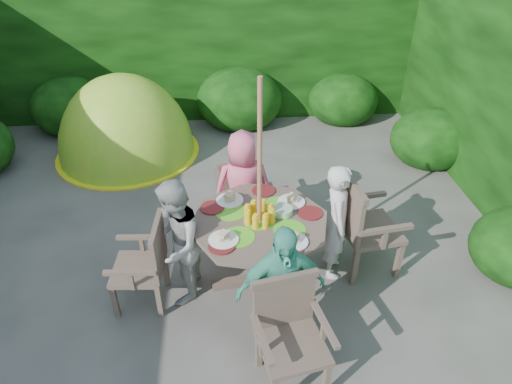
{
  "coord_description": "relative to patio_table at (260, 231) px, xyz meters",
  "views": [
    {
      "loc": [
        0.29,
        -3.98,
        3.42
      ],
      "look_at": [
        0.6,
        -0.14,
        0.85
      ],
      "focal_mm": 32.0,
      "sensor_mm": 36.0,
      "label": 1
    }
  ],
  "objects": [
    {
      "name": "ground",
      "position": [
        -0.61,
        0.54,
        -0.67
      ],
      "size": [
        60.0,
        60.0,
        0.0
      ],
      "primitive_type": "plane",
      "color": "#4B4842",
      "rests_on": "ground"
    },
    {
      "name": "hedge_enclosure",
      "position": [
        -0.61,
        1.87,
        0.58
      ],
      "size": [
        9.0,
        9.0,
        2.5
      ],
      "color": "black",
      "rests_on": "ground"
    },
    {
      "name": "patio_table",
      "position": [
        0.0,
        0.0,
        0.0
      ],
      "size": [
        1.54,
        1.54,
        0.95
      ],
      "rotation": [
        0.0,
        0.0,
        0.14
      ],
      "color": "#48392F",
      "rests_on": "ground"
    },
    {
      "name": "parasol_pole",
      "position": [
        -0.0,
        -0.0,
        0.43
      ],
      "size": [
        0.05,
        0.05,
        2.2
      ],
      "primitive_type": "cylinder",
      "rotation": [
        0.0,
        0.0,
        0.14
      ],
      "color": "#98603D",
      "rests_on": "ground"
    },
    {
      "name": "garden_chair_right",
      "position": [
        1.07,
        0.15,
        -0.1
      ],
      "size": [
        0.65,
        0.7,
        1.05
      ],
      "rotation": [
        0.0,
        0.0,
        1.71
      ],
      "color": "#48392F",
      "rests_on": "ground"
    },
    {
      "name": "garden_chair_left",
      "position": [
        -1.09,
        -0.17,
        -0.19
      ],
      "size": [
        0.51,
        0.57,
        0.9
      ],
      "rotation": [
        0.0,
        0.0,
        -1.64
      ],
      "color": "#48392F",
      "rests_on": "ground"
    },
    {
      "name": "garden_chair_back",
      "position": [
        -0.16,
        1.09,
        -0.21
      ],
      "size": [
        0.55,
        0.51,
        0.85
      ],
      "rotation": [
        0.0,
        0.0,
        3.25
      ],
      "color": "#48392F",
      "rests_on": "ground"
    },
    {
      "name": "garden_chair_front",
      "position": [
        0.14,
        -1.09,
        -0.17
      ],
      "size": [
        0.64,
        0.59,
        0.92
      ],
      "rotation": [
        0.0,
        0.0,
        0.21
      ],
      "color": "#48392F",
      "rests_on": "ground"
    },
    {
      "name": "child_right",
      "position": [
        0.79,
        0.11,
        -0.03
      ],
      "size": [
        0.38,
        0.51,
        1.28
      ],
      "primitive_type": "imported",
      "rotation": [
        0.0,
        0.0,
        1.39
      ],
      "color": "silver",
      "rests_on": "ground"
    },
    {
      "name": "child_left",
      "position": [
        -0.8,
        -0.11,
        -0.01
      ],
      "size": [
        0.55,
        0.68,
        1.31
      ],
      "primitive_type": "imported",
      "rotation": [
        0.0,
        0.0,
        -1.66
      ],
      "color": "#AAABA5",
      "rests_on": "ground"
    },
    {
      "name": "child_back",
      "position": [
        -0.12,
        0.79,
        -0.0
      ],
      "size": [
        0.66,
        0.44,
        1.32
      ],
      "primitive_type": "imported",
      "rotation": [
        0.0,
        0.0,
        3.18
      ],
      "color": "#EC6183",
      "rests_on": "ground"
    },
    {
      "name": "child_front",
      "position": [
        0.11,
        -0.79,
        -0.01
      ],
      "size": [
        0.8,
        0.41,
        1.31
      ],
      "primitive_type": "imported",
      "rotation": [
        0.0,
        0.0,
        0.13
      ],
      "color": "#4CB295",
      "rests_on": "ground"
    },
    {
      "name": "dome_tent",
      "position": [
        -1.78,
        2.9,
        -0.67
      ],
      "size": [
        2.5,
        2.5,
        2.46
      ],
      "rotation": [
        0.0,
        0.0,
        -0.28
      ],
      "color": "#7CCC27",
      "rests_on": "ground"
    }
  ]
}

